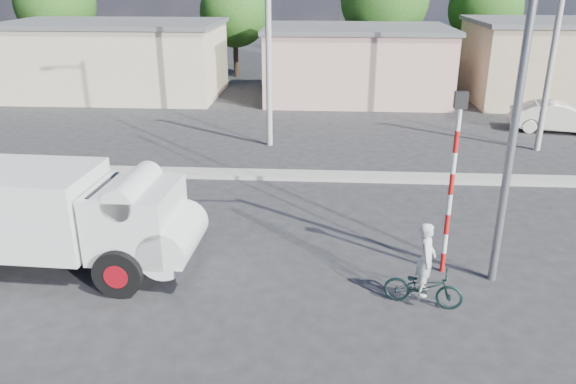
# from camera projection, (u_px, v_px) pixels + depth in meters

# --- Properties ---
(ground_plane) EXTENTS (120.00, 120.00, 0.00)m
(ground_plane) POSITION_uv_depth(u_px,v_px,m) (308.00, 300.00, 12.37)
(ground_plane) COLOR #262629
(ground_plane) RESTS_ON ground
(median) EXTENTS (40.00, 0.80, 0.16)m
(median) POSITION_uv_depth(u_px,v_px,m) (315.00, 176.00, 19.78)
(median) COLOR #99968E
(median) RESTS_ON ground
(truck) EXTENTS (6.19, 2.67, 2.52)m
(truck) POSITION_uv_depth(u_px,v_px,m) (68.00, 216.00, 13.19)
(truck) COLOR black
(truck) RESTS_ON ground
(bicycle) EXTENTS (1.77, 0.97, 0.88)m
(bicycle) POSITION_uv_depth(u_px,v_px,m) (423.00, 287.00, 12.04)
(bicycle) COLOR #142928
(bicycle) RESTS_ON ground
(cyclist) EXTENTS (0.52, 0.67, 1.62)m
(cyclist) POSITION_uv_depth(u_px,v_px,m) (425.00, 271.00, 11.91)
(cyclist) COLOR silver
(cyclist) RESTS_ON ground
(car_cream) EXTENTS (4.29, 2.15, 1.35)m
(car_cream) POSITION_uv_depth(u_px,v_px,m) (558.00, 117.00, 25.45)
(car_cream) COLOR silver
(car_cream) RESTS_ON ground
(traffic_pole) EXTENTS (0.28, 0.18, 4.36)m
(traffic_pole) POSITION_uv_depth(u_px,v_px,m) (453.00, 170.00, 12.63)
(traffic_pole) COLOR red
(traffic_pole) RESTS_ON ground
(streetlight) EXTENTS (2.34, 0.22, 9.00)m
(streetlight) POSITION_uv_depth(u_px,v_px,m) (515.00, 66.00, 11.44)
(streetlight) COLOR slate
(streetlight) RESTS_ON ground
(building_row) EXTENTS (37.80, 7.30, 4.44)m
(building_row) POSITION_uv_depth(u_px,v_px,m) (340.00, 61.00, 32.00)
(building_row) COLOR beige
(building_row) RESTS_ON ground
(tree_row) EXTENTS (51.24, 7.43, 8.42)m
(tree_row) POSITION_uv_depth(u_px,v_px,m) (437.00, 3.00, 36.67)
(tree_row) COLOR #38281E
(tree_row) RESTS_ON ground
(utility_poles) EXTENTS (35.40, 0.24, 8.00)m
(utility_poles) POSITION_uv_depth(u_px,v_px,m) (402.00, 47.00, 21.87)
(utility_poles) COLOR #99968E
(utility_poles) RESTS_ON ground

